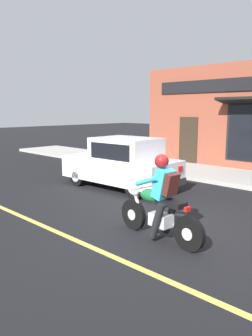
% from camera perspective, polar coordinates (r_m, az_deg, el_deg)
% --- Properties ---
extents(ground_plane, '(80.00, 80.00, 0.00)m').
position_cam_1_polar(ground_plane, '(6.98, 7.51, -10.08)').
color(ground_plane, black).
extents(sidewalk_curb, '(2.60, 22.00, 0.14)m').
position_cam_1_polar(sidewalk_curb, '(12.99, 11.22, -0.44)').
color(sidewalk_curb, '#ADAAA3').
rests_on(sidewalk_curb, ground).
extents(lane_stripe, '(0.12, 19.80, 0.01)m').
position_cam_1_polar(lane_stripe, '(8.06, -18.33, -7.72)').
color(lane_stripe, '#D1C64C').
rests_on(lane_stripe, ground).
extents(motorcycle_with_rider, '(0.59, 2.02, 1.62)m').
position_cam_1_polar(motorcycle_with_rider, '(6.10, 5.96, -6.33)').
color(motorcycle_with_rider, black).
rests_on(motorcycle_with_rider, ground).
extents(car_hatchback, '(1.79, 3.84, 1.57)m').
position_cam_1_polar(car_hatchback, '(10.11, -0.75, 0.79)').
color(car_hatchback, black).
rests_on(car_hatchback, ground).
extents(trash_bin, '(0.56, 0.56, 0.98)m').
position_cam_1_polar(trash_bin, '(13.70, 0.53, 2.68)').
color(trash_bin, '#514C47').
rests_on(trash_bin, sidewalk_curb).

